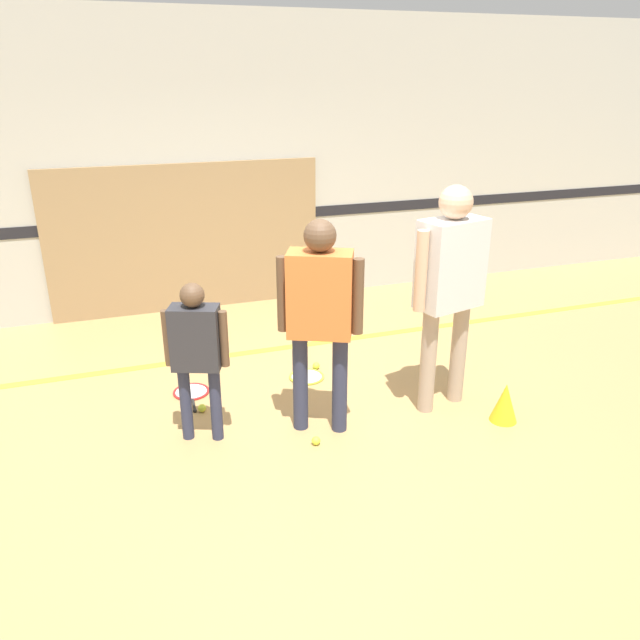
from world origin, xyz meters
name	(u,v)px	position (x,y,z in m)	size (l,w,h in m)	color
ground_plane	(304,428)	(0.00, 0.00, 0.00)	(16.00, 16.00, 0.00)	tan
wall_back	(220,166)	(0.00, 3.02, 1.60)	(16.00, 0.07, 3.20)	beige
wall_panel	(187,239)	(-0.43, 2.96, 0.83)	(3.03, 0.05, 1.66)	#9E7F56
floor_stripe	(258,351)	(0.00, 1.51, 0.00)	(14.40, 0.10, 0.01)	yellow
person_instructor	(320,305)	(0.12, -0.03, 1.01)	(0.57, 0.42, 1.64)	#2D334C
person_student_left	(196,346)	(-0.76, 0.12, 0.76)	(0.44, 0.30, 1.23)	#2D334C
person_student_right	(450,276)	(1.19, 0.00, 1.12)	(0.67, 0.39, 1.81)	tan
racket_spare_on_floor	(306,377)	(0.28, 0.80, 0.01)	(0.42, 0.57, 0.03)	#C6D838
racket_second_spare	(191,392)	(-0.74, 0.85, 0.01)	(0.33, 0.52, 0.03)	red
tennis_ball_near_instructor	(316,441)	(0.02, -0.25, 0.03)	(0.07, 0.07, 0.07)	#CCE038
tennis_ball_by_spare_racket	(316,366)	(0.42, 0.96, 0.03)	(0.07, 0.07, 0.07)	#CCE038
tennis_ball_stray_left	(341,376)	(0.57, 0.69, 0.03)	(0.07, 0.07, 0.07)	#CCE038
tennis_ball_stray_right	(202,408)	(-0.70, 0.51, 0.03)	(0.07, 0.07, 0.07)	#CCE038
training_cone	(505,402)	(1.53, -0.40, 0.16)	(0.22, 0.22, 0.32)	yellow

